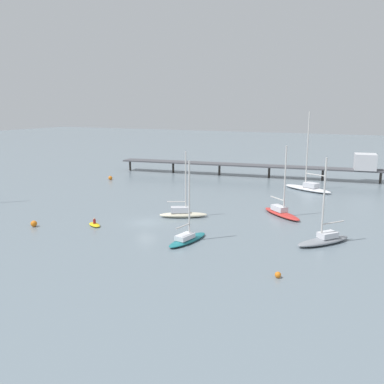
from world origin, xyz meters
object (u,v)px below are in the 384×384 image
(dinghy_yellow, at_px, (95,224))
(pier, at_px, (295,164))
(mooring_buoy_inner, at_px, (110,178))
(sailboat_red, at_px, (281,211))
(sailboat_white, at_px, (308,187))
(mooring_buoy_outer, at_px, (278,275))
(sailboat_teal, at_px, (187,237))
(sailboat_cream, at_px, (183,213))
(mooring_buoy_far, at_px, (34,224))
(sailboat_gray, at_px, (324,239))

(dinghy_yellow, bearing_deg, pier, 70.95)
(pier, relative_size, mooring_buoy_inner, 68.92)
(sailboat_red, distance_m, sailboat_white, 20.17)
(mooring_buoy_outer, height_order, mooring_buoy_inner, mooring_buoy_inner)
(sailboat_teal, height_order, mooring_buoy_inner, sailboat_teal)
(sailboat_teal, bearing_deg, mooring_buoy_outer, -24.57)
(sailboat_cream, bearing_deg, mooring_buoy_far, -141.07)
(sailboat_red, xyz_separation_m, sailboat_white, (0.28, 20.17, 0.12))
(sailboat_red, distance_m, dinghy_yellow, 26.67)
(pier, xyz_separation_m, sailboat_red, (4.70, -32.16, -2.68))
(sailboat_teal, distance_m, sailboat_white, 37.48)
(sailboat_white, bearing_deg, mooring_buoy_inner, -170.68)
(sailboat_gray, distance_m, sailboat_teal, 16.00)
(sailboat_cream, relative_size, dinghy_yellow, 3.49)
(mooring_buoy_far, bearing_deg, sailboat_red, 34.81)
(sailboat_white, bearing_deg, sailboat_red, -90.80)
(pier, distance_m, sailboat_cream, 40.06)
(sailboat_cream, distance_m, dinghy_yellow, 12.51)
(sailboat_white, distance_m, mooring_buoy_far, 49.16)
(sailboat_teal, relative_size, mooring_buoy_far, 11.55)
(sailboat_gray, bearing_deg, sailboat_red, 126.13)
(pier, xyz_separation_m, sailboat_cream, (-7.94, -39.18, -2.63))
(pier, relative_size, mooring_buoy_outer, 100.35)
(sailboat_cream, xyz_separation_m, mooring_buoy_outer, (17.64, -15.12, -0.40))
(sailboat_teal, relative_size, sailboat_cream, 1.01)
(sailboat_teal, relative_size, sailboat_red, 0.93)
(pier, height_order, mooring_buoy_far, pier)
(sailboat_teal, bearing_deg, sailboat_red, 66.43)
(mooring_buoy_outer, bearing_deg, dinghy_yellow, 166.88)
(sailboat_teal, xyz_separation_m, sailboat_cream, (-5.42, 9.54, 0.11))
(sailboat_teal, bearing_deg, dinghy_yellow, 177.76)
(sailboat_cream, bearing_deg, sailboat_teal, -60.40)
(sailboat_gray, xyz_separation_m, mooring_buoy_far, (-35.89, -9.50, -0.23))
(sailboat_cream, xyz_separation_m, mooring_buoy_inner, (-27.98, 20.47, -0.27))
(mooring_buoy_inner, bearing_deg, sailboat_gray, -26.24)
(pier, xyz_separation_m, sailboat_teal, (-2.52, -48.71, -2.75))
(sailboat_white, bearing_deg, sailboat_cream, -115.42)
(sailboat_gray, xyz_separation_m, sailboat_white, (-7.20, 30.42, 0.13))
(mooring_buoy_outer, bearing_deg, sailboat_teal, 155.43)
(pier, distance_m, sailboat_white, 13.24)
(sailboat_white, height_order, dinghy_yellow, sailboat_white)
(dinghy_yellow, distance_m, mooring_buoy_far, 8.01)
(sailboat_red, bearing_deg, pier, 98.32)
(sailboat_cream, relative_size, mooring_buoy_outer, 16.13)
(pier, bearing_deg, sailboat_gray, -73.97)
(dinghy_yellow, bearing_deg, mooring_buoy_outer, -13.12)
(dinghy_yellow, relative_size, mooring_buoy_far, 3.28)
(sailboat_gray, height_order, mooring_buoy_inner, sailboat_gray)
(sailboat_gray, relative_size, sailboat_teal, 1.05)
(sailboat_gray, distance_m, mooring_buoy_inner, 53.62)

